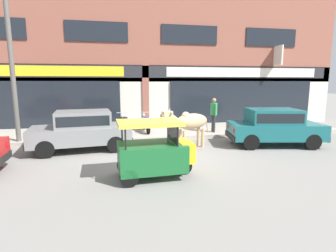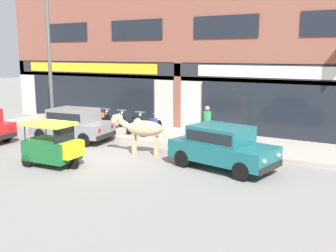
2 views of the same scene
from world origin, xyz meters
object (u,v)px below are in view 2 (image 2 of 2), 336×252
(car_1, at_px, (222,145))
(utility_pole, at_px, (50,63))
(cow, at_px, (142,129))
(motorcycle_3, at_px, (152,126))
(motorcycle_1, at_px, (115,121))
(auto_rickshaw, at_px, (54,147))
(car_0, at_px, (73,123))
(motorcycle_2, at_px, (135,124))
(pedestrian, at_px, (207,121))
(motorcycle_0, at_px, (98,119))

(car_1, distance_m, utility_pole, 10.49)
(cow, height_order, motorcycle_3, cow)
(motorcycle_1, bearing_deg, utility_pole, -157.55)
(auto_rickshaw, bearing_deg, car_0, 123.99)
(motorcycle_2, distance_m, utility_pole, 5.22)
(motorcycle_2, relative_size, motorcycle_3, 0.99)
(car_0, height_order, car_1, same)
(car_1, distance_m, motorcycle_1, 7.69)
(car_0, distance_m, auto_rickshaw, 3.95)
(cow, relative_size, auto_rickshaw, 1.02)
(pedestrian, height_order, utility_pole, utility_pole)
(auto_rickshaw, relative_size, motorcycle_2, 1.13)
(motorcycle_0, distance_m, utility_pole, 3.62)
(auto_rickshaw, distance_m, motorcycle_0, 6.49)
(motorcycle_0, relative_size, pedestrian, 1.13)
(cow, bearing_deg, motorcycle_1, 140.30)
(motorcycle_1, xyz_separation_m, pedestrian, (5.34, -0.89, 0.60))
(car_0, xyz_separation_m, motorcycle_3, (2.61, 2.42, -0.27))
(motorcycle_1, xyz_separation_m, motorcycle_3, (2.22, -0.15, 0.00))
(car_1, xyz_separation_m, motorcycle_2, (-5.73, 3.16, -0.27))
(utility_pole, bearing_deg, motorcycle_3, 11.81)
(motorcycle_3, bearing_deg, cow, -64.26)
(car_0, relative_size, utility_pole, 0.58)
(auto_rickshaw, bearing_deg, utility_pole, 136.39)
(car_1, xyz_separation_m, motorcycle_1, (-6.97, 3.25, -0.27))
(motorcycle_0, xyz_separation_m, motorcycle_1, (1.08, 0.04, 0.00))
(car_0, relative_size, auto_rickshaw, 1.85)
(pedestrian, bearing_deg, motorcycle_0, 172.46)
(cow, relative_size, pedestrian, 1.29)
(auto_rickshaw, bearing_deg, motorcycle_2, 95.79)
(cow, xyz_separation_m, car_0, (-3.97, 0.41, -0.19))
(auto_rickshaw, relative_size, utility_pole, 0.32)
(cow, xyz_separation_m, auto_rickshaw, (-1.76, -2.87, -0.35))
(pedestrian, bearing_deg, car_1, -55.41)
(motorcycle_1, bearing_deg, motorcycle_3, -3.83)
(auto_rickshaw, relative_size, motorcycle_0, 1.12)
(motorcycle_0, bearing_deg, cow, -32.19)
(motorcycle_2, bearing_deg, car_1, -28.88)
(car_1, bearing_deg, utility_pole, 168.65)
(motorcycle_0, relative_size, motorcycle_1, 1.00)
(motorcycle_1, height_order, utility_pole, utility_pole)
(utility_pole, bearing_deg, motorcycle_1, 22.45)
(car_0, xyz_separation_m, car_1, (7.36, -0.68, 0.00))
(car_0, xyz_separation_m, auto_rickshaw, (2.21, -3.28, -0.15))
(motorcycle_0, bearing_deg, pedestrian, -7.54)
(motorcycle_1, xyz_separation_m, utility_pole, (-3.01, -1.24, 2.81))
(car_1, height_order, auto_rickshaw, auto_rickshaw)
(auto_rickshaw, xyz_separation_m, motorcycle_3, (0.40, 5.69, -0.11))
(car_1, bearing_deg, motorcycle_0, 158.29)
(car_0, distance_m, motorcycle_3, 3.57)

